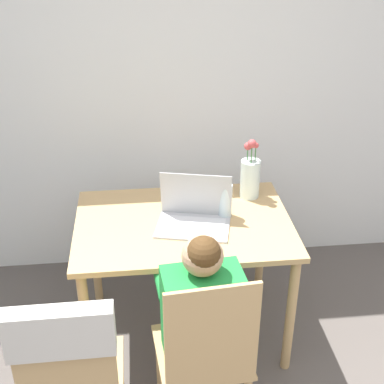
% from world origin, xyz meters
% --- Properties ---
extents(wall_back, '(6.40, 0.05, 2.50)m').
position_xyz_m(wall_back, '(0.00, 2.23, 1.25)').
color(wall_back, white).
rests_on(wall_back, ground_plane).
extents(dining_table, '(1.12, 0.77, 0.74)m').
position_xyz_m(dining_table, '(0.00, 1.46, 0.65)').
color(dining_table, tan).
rests_on(dining_table, ground_plane).
extents(chair_occupied, '(0.43, 0.43, 0.95)m').
position_xyz_m(chair_occupied, '(0.03, 0.77, 0.49)').
color(chair_occupied, tan).
rests_on(chair_occupied, ground_plane).
extents(chair_spare, '(0.40, 0.43, 0.96)m').
position_xyz_m(chair_spare, '(-0.52, 0.64, 0.64)').
color(chair_spare, tan).
rests_on(chair_spare, ground_plane).
extents(person_seated, '(0.37, 0.45, 1.06)m').
position_xyz_m(person_seated, '(0.02, 0.89, 0.66)').
color(person_seated, '#1E8438').
rests_on(person_seated, ground_plane).
extents(laptop, '(0.42, 0.33, 0.26)m').
position_xyz_m(laptop, '(0.05, 1.44, 0.80)').
color(laptop, '#B2B2B7').
rests_on(laptop, dining_table).
extents(flower_vase, '(0.11, 0.11, 0.35)m').
position_xyz_m(flower_vase, '(0.39, 1.69, 0.87)').
color(flower_vase, silver).
rests_on(flower_vase, dining_table).
extents(water_bottle, '(0.07, 0.07, 0.21)m').
position_xyz_m(water_bottle, '(0.22, 1.49, 0.84)').
color(water_bottle, silver).
rests_on(water_bottle, dining_table).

